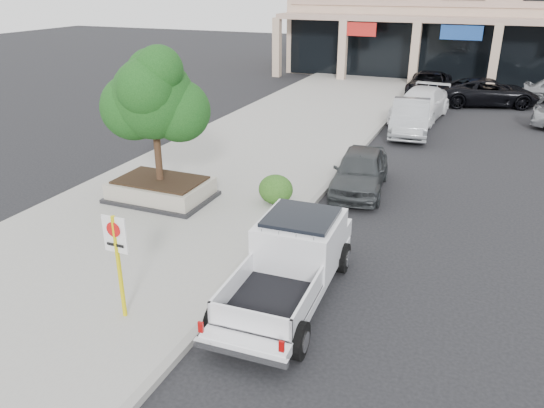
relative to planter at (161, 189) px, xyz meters
The scene contains 13 objects.
ground 6.77m from the planter, 24.68° to the right, with size 120.00×120.00×0.00m, color black.
sidewalk 3.27m from the planter, 78.68° to the left, with size 8.00×52.00×0.15m, color gray.
curb 5.60m from the planter, 34.74° to the left, with size 0.20×52.00×0.15m, color gray.
planter is the anchor object (origin of this frame).
planter_tree 2.95m from the planter, 48.97° to the left, with size 2.90×2.55×4.00m.
no_parking_sign 6.61m from the planter, 63.18° to the right, with size 0.55×0.09×2.30m.
hedge 3.72m from the planter, 17.03° to the left, with size 1.10×0.99×0.94m, color #1E4814.
pickup_truck 6.88m from the planter, 32.68° to the right, with size 1.99×5.38×1.69m, color white, non-canonical shape.
curb_car_a 6.69m from the planter, 32.58° to the left, with size 1.69×4.20×1.43m, color #323537.
curb_car_b 13.13m from the planter, 62.79° to the left, with size 1.67×4.78×1.57m, color #A1A4A9.
curb_car_c 16.00m from the planter, 67.91° to the left, with size 2.18×5.35×1.55m, color white.
curb_car_d 21.78m from the planter, 74.99° to the left, with size 2.45×5.31×1.48m, color black.
lot_car_d 21.65m from the planter, 65.05° to the left, with size 2.55×5.54×1.54m, color black.
Camera 1 is at (3.30, -10.46, 6.69)m, focal length 35.00 mm.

